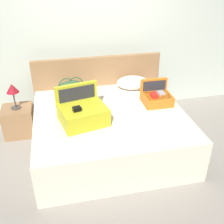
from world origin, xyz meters
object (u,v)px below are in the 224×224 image
object	(u,v)px
hard_case_large	(83,112)
duffel_bag	(71,90)
hard_case_medium	(156,97)
table_lamp	(12,90)
pillow_near_headboard	(133,83)
nightstand	(19,121)
bed	(110,131)

from	to	relation	value
hard_case_large	duffel_bag	size ratio (longest dim) A/B	1.40
hard_case_large	hard_case_medium	xyz separation A→B (m)	(1.08, 0.28, -0.04)
hard_case_large	table_lamp	distance (m)	1.19
duffel_bag	table_lamp	world-z (taller)	duffel_bag
pillow_near_headboard	hard_case_large	bearing A→B (deg)	-137.44
duffel_bag	nightstand	world-z (taller)	duffel_bag
duffel_bag	hard_case_medium	bearing A→B (deg)	-17.59
bed	hard_case_large	size ratio (longest dim) A/B	3.11
duffel_bag	table_lamp	distance (m)	0.83
hard_case_medium	nightstand	distance (m)	2.09
nightstand	table_lamp	distance (m)	0.52
bed	duffel_bag	size ratio (longest dim) A/B	4.36
pillow_near_headboard	bed	bearing A→B (deg)	-126.59
nightstand	pillow_near_headboard	bearing A→B (deg)	1.05
pillow_near_headboard	nightstand	world-z (taller)	pillow_near_headboard
hard_case_large	table_lamp	size ratio (longest dim) A/B	1.66
bed	table_lamp	size ratio (longest dim) A/B	5.15
bed	table_lamp	xyz separation A→B (m)	(-1.28, 0.65, 0.46)
hard_case_large	nightstand	bearing A→B (deg)	126.62
bed	duffel_bag	distance (m)	0.82
bed	hard_case_medium	xyz separation A→B (m)	(0.71, 0.16, 0.38)
hard_case_large	pillow_near_headboard	distance (m)	1.20
bed	pillow_near_headboard	world-z (taller)	pillow_near_headboard
hard_case_medium	table_lamp	xyz separation A→B (m)	(-1.98, 0.50, 0.08)
hard_case_large	table_lamp	xyz separation A→B (m)	(-0.90, 0.78, 0.04)
bed	nightstand	bearing A→B (deg)	152.87
duffel_bag	pillow_near_headboard	xyz separation A→B (m)	(0.96, 0.16, -0.05)
hard_case_large	nightstand	distance (m)	1.29
bed	hard_case_medium	size ratio (longest dim) A/B	5.04
hard_case_medium	nightstand	world-z (taller)	hard_case_medium
duffel_bag	nightstand	bearing A→B (deg)	171.10
pillow_near_headboard	duffel_bag	bearing A→B (deg)	-170.49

